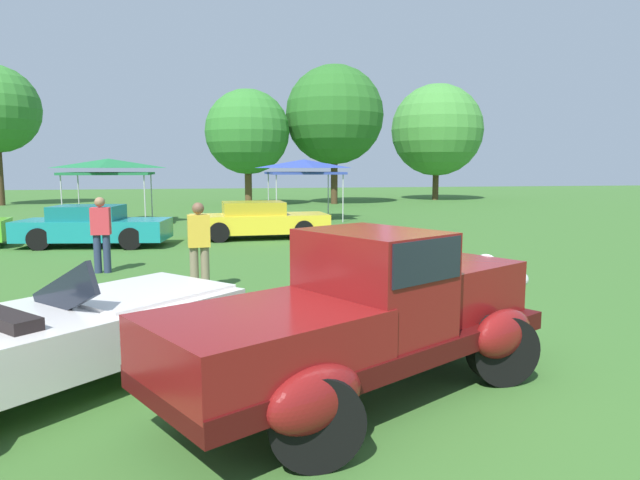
{
  "coord_description": "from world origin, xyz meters",
  "views": [
    {
      "loc": [
        -1.77,
        -5.36,
        2.32
      ],
      "look_at": [
        -0.1,
        2.55,
        1.28
      ],
      "focal_mm": 31.33,
      "sensor_mm": 36.0,
      "label": 1
    }
  ],
  "objects_px": {
    "neighbor_convertible": "(54,335)",
    "canopy_tent_center_field": "(304,166)",
    "canopy_tent_left_field": "(109,166)",
    "feature_pickup_truck": "(367,313)",
    "spectator_near_truck": "(101,232)",
    "spectator_between_cars": "(199,244)",
    "show_car_yellow": "(258,220)",
    "show_car_teal": "(93,226)"
  },
  "relations": [
    {
      "from": "feature_pickup_truck",
      "to": "canopy_tent_center_field",
      "type": "relative_size",
      "value": 1.42
    },
    {
      "from": "neighbor_convertible",
      "to": "canopy_tent_center_field",
      "type": "bearing_deg",
      "value": 71.97
    },
    {
      "from": "canopy_tent_center_field",
      "to": "canopy_tent_left_field",
      "type": "bearing_deg",
      "value": -177.99
    },
    {
      "from": "neighbor_convertible",
      "to": "spectator_near_truck",
      "type": "distance_m",
      "value": 6.88
    },
    {
      "from": "neighbor_convertible",
      "to": "canopy_tent_left_field",
      "type": "distance_m",
      "value": 18.51
    },
    {
      "from": "canopy_tent_left_field",
      "to": "canopy_tent_center_field",
      "type": "xyz_separation_m",
      "value": [
        8.23,
        0.29,
        -0.0
      ]
    },
    {
      "from": "show_car_yellow",
      "to": "canopy_tent_left_field",
      "type": "relative_size",
      "value": 1.34
    },
    {
      "from": "spectator_near_truck",
      "to": "canopy_tent_left_field",
      "type": "distance_m",
      "value": 11.64
    },
    {
      "from": "neighbor_convertible",
      "to": "canopy_tent_center_field",
      "type": "relative_size",
      "value": 1.37
    },
    {
      "from": "spectator_between_cars",
      "to": "spectator_near_truck",
      "type": "bearing_deg",
      "value": 131.13
    },
    {
      "from": "show_car_yellow",
      "to": "spectator_between_cars",
      "type": "bearing_deg",
      "value": -103.35
    },
    {
      "from": "spectator_near_truck",
      "to": "canopy_tent_left_field",
      "type": "relative_size",
      "value": 0.5
    },
    {
      "from": "neighbor_convertible",
      "to": "show_car_yellow",
      "type": "distance_m",
      "value": 12.74
    },
    {
      "from": "feature_pickup_truck",
      "to": "canopy_tent_left_field",
      "type": "bearing_deg",
      "value": 105.53
    },
    {
      "from": "canopy_tent_left_field",
      "to": "canopy_tent_center_field",
      "type": "distance_m",
      "value": 8.23
    },
    {
      "from": "show_car_teal",
      "to": "spectator_near_truck",
      "type": "bearing_deg",
      "value": -77.5
    },
    {
      "from": "show_car_teal",
      "to": "spectator_near_truck",
      "type": "relative_size",
      "value": 2.67
    },
    {
      "from": "show_car_teal",
      "to": "show_car_yellow",
      "type": "distance_m",
      "value": 5.09
    },
    {
      "from": "spectator_near_truck",
      "to": "spectator_between_cars",
      "type": "height_order",
      "value": "same"
    },
    {
      "from": "canopy_tent_left_field",
      "to": "spectator_near_truck",
      "type": "bearing_deg",
      "value": -82.39
    },
    {
      "from": "spectator_between_cars",
      "to": "show_car_teal",
      "type": "bearing_deg",
      "value": 114.18
    },
    {
      "from": "feature_pickup_truck",
      "to": "canopy_tent_left_field",
      "type": "height_order",
      "value": "canopy_tent_left_field"
    },
    {
      "from": "neighbor_convertible",
      "to": "spectator_between_cars",
      "type": "bearing_deg",
      "value": 71.43
    },
    {
      "from": "spectator_near_truck",
      "to": "canopy_tent_center_field",
      "type": "xyz_separation_m",
      "value": [
        6.7,
        11.73,
        1.51
      ]
    },
    {
      "from": "spectator_near_truck",
      "to": "feature_pickup_truck",
      "type": "bearing_deg",
      "value": -63.82
    },
    {
      "from": "feature_pickup_truck",
      "to": "neighbor_convertible",
      "type": "relative_size",
      "value": 1.04
    },
    {
      "from": "feature_pickup_truck",
      "to": "spectator_between_cars",
      "type": "height_order",
      "value": "feature_pickup_truck"
    },
    {
      "from": "neighbor_convertible",
      "to": "canopy_tent_center_field",
      "type": "distance_m",
      "value": 19.62
    },
    {
      "from": "spectator_between_cars",
      "to": "canopy_tent_left_field",
      "type": "bearing_deg",
      "value": 104.76
    },
    {
      "from": "neighbor_convertible",
      "to": "show_car_yellow",
      "type": "height_order",
      "value": "neighbor_convertible"
    },
    {
      "from": "spectator_between_cars",
      "to": "canopy_tent_left_field",
      "type": "relative_size",
      "value": 0.5
    },
    {
      "from": "neighbor_convertible",
      "to": "canopy_tent_left_field",
      "type": "bearing_deg",
      "value": 96.79
    },
    {
      "from": "spectator_near_truck",
      "to": "neighbor_convertible",
      "type": "bearing_deg",
      "value": -84.59
    },
    {
      "from": "neighbor_convertible",
      "to": "show_car_teal",
      "type": "distance_m",
      "value": 11.51
    },
    {
      "from": "canopy_tent_center_field",
      "to": "show_car_yellow",
      "type": "bearing_deg",
      "value": -113.22
    },
    {
      "from": "spectator_near_truck",
      "to": "show_car_yellow",
      "type": "bearing_deg",
      "value": 53.71
    },
    {
      "from": "neighbor_convertible",
      "to": "canopy_tent_center_field",
      "type": "height_order",
      "value": "canopy_tent_center_field"
    },
    {
      "from": "feature_pickup_truck",
      "to": "spectator_near_truck",
      "type": "distance_m",
      "value": 8.62
    },
    {
      "from": "feature_pickup_truck",
      "to": "neighbor_convertible",
      "type": "xyz_separation_m",
      "value": [
        -3.15,
        0.89,
        -0.29
      ]
    },
    {
      "from": "canopy_tent_center_field",
      "to": "neighbor_convertible",
      "type": "bearing_deg",
      "value": -108.03
    },
    {
      "from": "spectator_near_truck",
      "to": "spectator_between_cars",
      "type": "xyz_separation_m",
      "value": [
        2.13,
        -2.44,
        0.0
      ]
    },
    {
      "from": "show_car_yellow",
      "to": "canopy_tent_left_field",
      "type": "bearing_deg",
      "value": 132.68
    }
  ]
}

